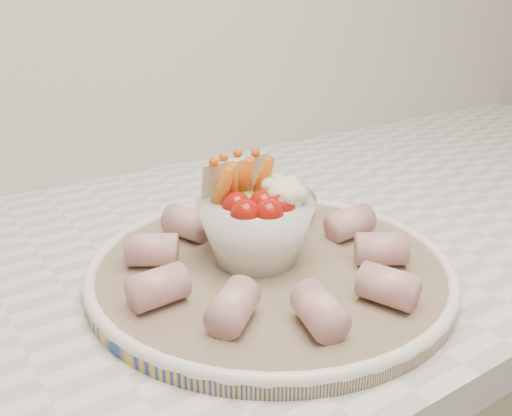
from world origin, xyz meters
TOP-DOWN VIEW (x-y plane):
  - serving_platter at (0.07, 1.36)m, footprint 0.43×0.43m
  - veggie_bowl at (0.06, 1.38)m, footprint 0.12×0.12m
  - cured_meat_rolls at (0.07, 1.36)m, footprint 0.29×0.30m

SIDE VIEW (x-z plane):
  - serving_platter at x=0.07m, z-range 0.92..0.94m
  - cured_meat_rolls at x=0.07m, z-range 0.93..0.97m
  - veggie_bowl at x=0.06m, z-range 0.92..1.03m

